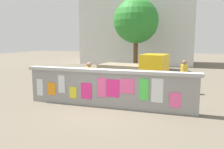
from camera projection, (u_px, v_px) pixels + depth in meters
ground at (145, 76)px, 16.57m from camera, size 60.00×60.00×0.00m
poster_wall at (108, 88)px, 8.93m from camera, size 6.83×0.42×1.48m
auto_rickshaw_truck at (136, 71)px, 12.47m from camera, size 3.77×1.98×1.85m
motorcycle at (65, 85)px, 11.15m from camera, size 1.89×0.57×0.87m
bicycle_near at (148, 94)px, 9.57m from camera, size 1.67×0.55×0.95m
person_walking at (89, 77)px, 10.23m from camera, size 0.46×0.46×1.62m
person_bystander at (184, 73)px, 11.24m from camera, size 0.39×0.39×1.62m
tree_roadside at (136, 21)px, 19.62m from camera, size 3.80×3.80×6.06m
building_background at (139, 26)px, 25.55m from camera, size 11.86×6.30×7.99m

